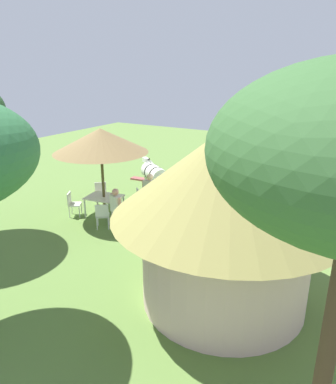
% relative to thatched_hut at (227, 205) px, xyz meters
% --- Properties ---
extents(ground_plane, '(36.00, 36.00, 0.00)m').
position_rel_thatched_hut_xyz_m(ground_plane, '(2.41, -4.03, -2.37)').
color(ground_plane, '#5B7B38').
extents(thatched_hut, '(5.07, 5.07, 4.12)m').
position_rel_thatched_hut_xyz_m(thatched_hut, '(0.00, 0.00, 0.00)').
color(thatched_hut, beige).
rests_on(thatched_hut, ground_plane).
extents(shade_umbrella, '(3.31, 3.31, 3.23)m').
position_rel_thatched_hut_xyz_m(shade_umbrella, '(5.70, -2.52, 0.43)').
color(shade_umbrella, brown).
rests_on(shade_umbrella, ground_plane).
extents(patio_dining_table, '(1.39, 1.15, 0.74)m').
position_rel_thatched_hut_xyz_m(patio_dining_table, '(5.70, -2.52, -1.72)').
color(patio_dining_table, silver).
rests_on(patio_dining_table, ground_plane).
extents(patio_chair_east_end, '(0.60, 0.60, 0.90)m').
position_rel_thatched_hut_xyz_m(patio_chair_east_end, '(5.00, -1.60, -1.85)').
color(patio_chair_east_end, silver).
rests_on(patio_chair_east_end, ground_plane).
extents(patio_chair_west_end, '(0.61, 0.61, 0.90)m').
position_rel_thatched_hut_xyz_m(patio_chair_west_end, '(4.90, -3.37, -1.85)').
color(patio_chair_west_end, silver).
rests_on(patio_chair_west_end, ground_plane).
extents(patio_chair_near_lawn, '(0.61, 0.61, 0.90)m').
position_rel_thatched_hut_xyz_m(patio_chair_near_lawn, '(6.54, -3.32, -1.85)').
color(patio_chair_near_lawn, white).
rests_on(patio_chair_near_lawn, ground_plane).
extents(patio_chair_near_hut, '(0.59, 0.60, 0.90)m').
position_rel_thatched_hut_xyz_m(patio_chair_near_hut, '(6.69, -1.91, -1.85)').
color(patio_chair_near_hut, white).
rests_on(patio_chair_near_hut, ground_plane).
extents(guest_beside_umbrella, '(0.61, 0.28, 1.71)m').
position_rel_thatched_hut_xyz_m(guest_beside_umbrella, '(4.03, -3.07, -1.34)').
color(guest_beside_umbrella, black).
rests_on(guest_beside_umbrella, ground_plane).
extents(guest_behind_table, '(0.54, 0.35, 1.59)m').
position_rel_thatched_hut_xyz_m(guest_behind_table, '(4.28, -1.46, -1.42)').
color(guest_behind_table, '#252422').
rests_on(guest_behind_table, ground_plane).
extents(standing_watcher, '(0.45, 0.49, 1.68)m').
position_rel_thatched_hut_xyz_m(standing_watcher, '(0.61, -6.23, -1.36)').
color(standing_watcher, black).
rests_on(standing_watcher, ground_plane).
extents(striped_lounge_chair, '(0.94, 0.83, 0.67)m').
position_rel_thatched_hut_xyz_m(striped_lounge_chair, '(2.94, -3.45, -2.11)').
color(striped_lounge_chair, '#3076BE').
rests_on(striped_lounge_chair, ground_plane).
extents(zebra_nearest_camera, '(1.28, 2.05, 1.60)m').
position_rel_thatched_hut_xyz_m(zebra_nearest_camera, '(-0.39, -4.45, -1.31)').
color(zebra_nearest_camera, silver).
rests_on(zebra_nearest_camera, ground_plane).
extents(zebra_by_umbrella, '(1.82, 1.46, 1.58)m').
position_rel_thatched_hut_xyz_m(zebra_by_umbrella, '(5.20, -5.13, -1.33)').
color(zebra_by_umbrella, silver).
rests_on(zebra_by_umbrella, ground_plane).
extents(brick_patio_kerb, '(2.82, 0.61, 0.08)m').
position_rel_thatched_hut_xyz_m(brick_patio_kerb, '(6.20, -6.97, -2.33)').
color(brick_patio_kerb, '#964A47').
rests_on(brick_patio_kerb, ground_plane).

